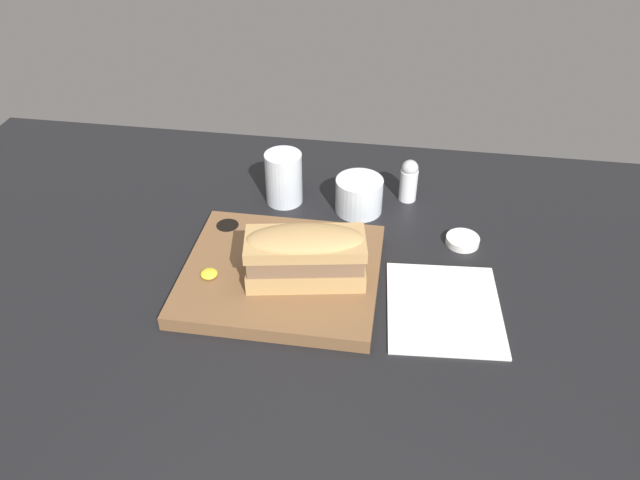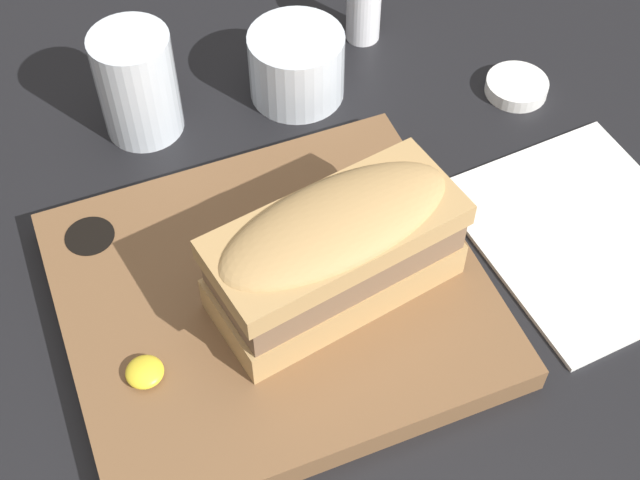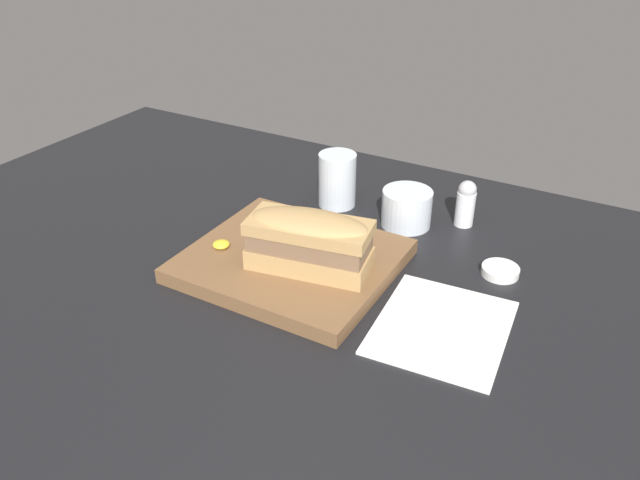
{
  "view_description": "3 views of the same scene",
  "coord_description": "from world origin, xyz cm",
  "px_view_note": "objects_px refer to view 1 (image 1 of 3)",
  "views": [
    {
      "loc": [
        9.03,
        -67.85,
        63.93
      ],
      "look_at": [
        -1.88,
        3.11,
        9.01
      ],
      "focal_mm": 35.0,
      "sensor_mm": 36.0,
      "label": 1
    },
    {
      "loc": [
        -17.63,
        -32.48,
        55.43
      ],
      "look_at": [
        -3.94,
        1.62,
        7.98
      ],
      "focal_mm": 50.0,
      "sensor_mm": 36.0,
      "label": 2
    },
    {
      "loc": [
        34.03,
        -63.3,
        52.02
      ],
      "look_at": [
        -1.59,
        -0.4,
        9.37
      ],
      "focal_mm": 35.0,
      "sensor_mm": 36.0,
      "label": 3
    }
  ],
  "objects_px": {
    "serving_board": "(281,273)",
    "wine_glass": "(359,196)",
    "water_glass": "(284,181)",
    "condiment_dish": "(463,241)",
    "napkin": "(444,308)",
    "sandwich": "(305,254)",
    "salt_shaker": "(409,180)"
  },
  "relations": [
    {
      "from": "water_glass",
      "to": "condiment_dish",
      "type": "distance_m",
      "value": 0.32
    },
    {
      "from": "water_glass",
      "to": "wine_glass",
      "type": "xyz_separation_m",
      "value": [
        0.13,
        -0.01,
        -0.01
      ]
    },
    {
      "from": "napkin",
      "to": "serving_board",
      "type": "bearing_deg",
      "value": 173.3
    },
    {
      "from": "serving_board",
      "to": "wine_glass",
      "type": "relative_size",
      "value": 3.56
    },
    {
      "from": "sandwich",
      "to": "condiment_dish",
      "type": "bearing_deg",
      "value": 32.37
    },
    {
      "from": "sandwich",
      "to": "wine_glass",
      "type": "distance_m",
      "value": 0.23
    },
    {
      "from": "serving_board",
      "to": "sandwich",
      "type": "relative_size",
      "value": 1.61
    },
    {
      "from": "serving_board",
      "to": "wine_glass",
      "type": "distance_m",
      "value": 0.22
    },
    {
      "from": "wine_glass",
      "to": "salt_shaker",
      "type": "xyz_separation_m",
      "value": [
        0.08,
        0.05,
        0.01
      ]
    },
    {
      "from": "wine_glass",
      "to": "napkin",
      "type": "height_order",
      "value": "wine_glass"
    },
    {
      "from": "water_glass",
      "to": "napkin",
      "type": "height_order",
      "value": "water_glass"
    },
    {
      "from": "water_glass",
      "to": "wine_glass",
      "type": "height_order",
      "value": "water_glass"
    },
    {
      "from": "serving_board",
      "to": "water_glass",
      "type": "height_order",
      "value": "water_glass"
    },
    {
      "from": "sandwich",
      "to": "water_glass",
      "type": "bearing_deg",
      "value": 108.92
    },
    {
      "from": "serving_board",
      "to": "napkin",
      "type": "height_order",
      "value": "serving_board"
    },
    {
      "from": "water_glass",
      "to": "napkin",
      "type": "distance_m",
      "value": 0.37
    },
    {
      "from": "water_glass",
      "to": "condiment_dish",
      "type": "bearing_deg",
      "value": -14.46
    },
    {
      "from": "sandwich",
      "to": "water_glass",
      "type": "distance_m",
      "value": 0.24
    },
    {
      "from": "napkin",
      "to": "water_glass",
      "type": "bearing_deg",
      "value": 139.47
    },
    {
      "from": "salt_shaker",
      "to": "condiment_dish",
      "type": "relative_size",
      "value": 1.45
    },
    {
      "from": "salt_shaker",
      "to": "serving_board",
      "type": "bearing_deg",
      "value": -125.69
    },
    {
      "from": "sandwich",
      "to": "napkin",
      "type": "relative_size",
      "value": 0.91
    },
    {
      "from": "serving_board",
      "to": "wine_glass",
      "type": "bearing_deg",
      "value": 64.47
    },
    {
      "from": "serving_board",
      "to": "condiment_dish",
      "type": "bearing_deg",
      "value": 25.59
    },
    {
      "from": "sandwich",
      "to": "salt_shaker",
      "type": "height_order",
      "value": "sandwich"
    },
    {
      "from": "sandwich",
      "to": "serving_board",
      "type": "bearing_deg",
      "value": 158.21
    },
    {
      "from": "water_glass",
      "to": "sandwich",
      "type": "bearing_deg",
      "value": -71.08
    },
    {
      "from": "sandwich",
      "to": "condiment_dish",
      "type": "relative_size",
      "value": 3.34
    },
    {
      "from": "serving_board",
      "to": "salt_shaker",
      "type": "relative_size",
      "value": 3.7
    },
    {
      "from": "napkin",
      "to": "salt_shaker",
      "type": "xyz_separation_m",
      "value": [
        -0.06,
        0.28,
        0.04
      ]
    },
    {
      "from": "wine_glass",
      "to": "napkin",
      "type": "xyz_separation_m",
      "value": [
        0.15,
        -0.23,
        -0.03
      ]
    },
    {
      "from": "water_glass",
      "to": "wine_glass",
      "type": "distance_m",
      "value": 0.13
    }
  ]
}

